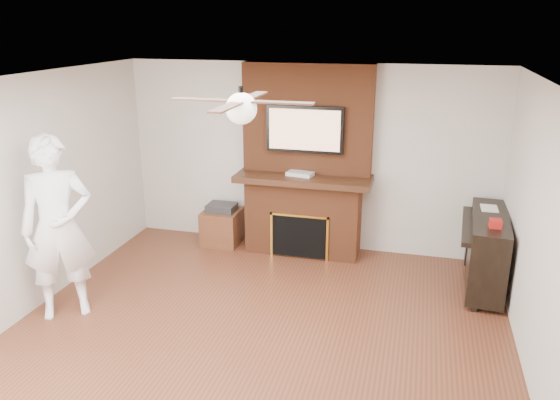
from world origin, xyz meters
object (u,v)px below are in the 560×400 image
(person, at_px, (58,228))
(piano, at_px, (486,250))
(fireplace, at_px, (305,180))
(side_table, at_px, (222,225))

(person, xyz_separation_m, piano, (4.38, 1.76, -0.50))
(fireplace, distance_m, side_table, 1.37)
(person, height_order, piano, person)
(person, bearing_deg, piano, -13.17)
(person, relative_size, side_table, 3.38)
(side_table, xyz_separation_m, piano, (3.45, -0.48, 0.21))
(person, distance_m, piano, 4.75)
(fireplace, bearing_deg, person, -132.30)
(person, bearing_deg, side_table, 32.24)
(fireplace, relative_size, side_table, 4.31)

